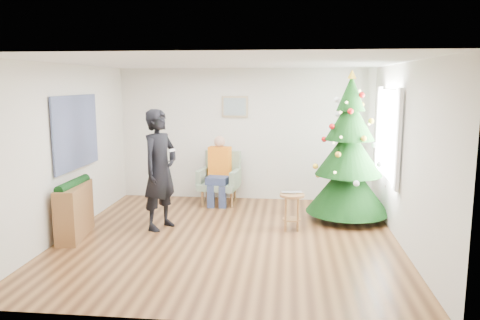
# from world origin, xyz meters

# --- Properties ---
(floor) EXTENTS (5.00, 5.00, 0.00)m
(floor) POSITION_xyz_m (0.00, 0.00, 0.00)
(floor) COLOR brown
(floor) RESTS_ON ground
(ceiling) EXTENTS (5.00, 5.00, 0.00)m
(ceiling) POSITION_xyz_m (0.00, 0.00, 2.60)
(ceiling) COLOR white
(ceiling) RESTS_ON wall_back
(wall_back) EXTENTS (5.00, 0.00, 5.00)m
(wall_back) POSITION_xyz_m (0.00, 2.50, 1.30)
(wall_back) COLOR silver
(wall_back) RESTS_ON floor
(wall_front) EXTENTS (5.00, 0.00, 5.00)m
(wall_front) POSITION_xyz_m (0.00, -2.50, 1.30)
(wall_front) COLOR silver
(wall_front) RESTS_ON floor
(wall_left) EXTENTS (0.00, 5.00, 5.00)m
(wall_left) POSITION_xyz_m (-2.50, 0.00, 1.30)
(wall_left) COLOR silver
(wall_left) RESTS_ON floor
(wall_right) EXTENTS (0.00, 5.00, 5.00)m
(wall_right) POSITION_xyz_m (2.50, 0.00, 1.30)
(wall_right) COLOR silver
(wall_right) RESTS_ON floor
(window_panel) EXTENTS (0.04, 1.30, 1.40)m
(window_panel) POSITION_xyz_m (2.47, 1.00, 1.50)
(window_panel) COLOR white
(window_panel) RESTS_ON wall_right
(curtains) EXTENTS (0.05, 1.75, 1.50)m
(curtains) POSITION_xyz_m (2.44, 1.00, 1.50)
(curtains) COLOR white
(curtains) RESTS_ON wall_right
(christmas_tree) EXTENTS (1.40, 1.40, 2.53)m
(christmas_tree) POSITION_xyz_m (1.88, 1.21, 1.14)
(christmas_tree) COLOR #3F2816
(christmas_tree) RESTS_ON floor
(stool) EXTENTS (0.39, 0.39, 0.59)m
(stool) POSITION_xyz_m (0.94, 0.52, 0.30)
(stool) COLOR brown
(stool) RESTS_ON floor
(laptop) EXTENTS (0.35, 0.25, 0.03)m
(laptop) POSITION_xyz_m (0.94, 0.52, 0.60)
(laptop) COLOR silver
(laptop) RESTS_ON stool
(armchair) EXTENTS (0.83, 0.78, 1.00)m
(armchair) POSITION_xyz_m (-0.45, 2.06, 0.37)
(armchair) COLOR gray
(armchair) RESTS_ON floor
(seated_person) EXTENTS (0.46, 0.63, 1.31)m
(seated_person) POSITION_xyz_m (-0.46, 2.01, 0.67)
(seated_person) COLOR navy
(seated_person) RESTS_ON armchair
(standing_man) EXTENTS (0.71, 0.83, 1.91)m
(standing_man) POSITION_xyz_m (-1.15, 0.40, 0.96)
(standing_man) COLOR black
(standing_man) RESTS_ON floor
(game_controller) EXTENTS (0.09, 0.13, 0.04)m
(game_controller) POSITION_xyz_m (-0.95, 0.37, 1.27)
(game_controller) COLOR white
(game_controller) RESTS_ON standing_man
(console) EXTENTS (0.44, 1.03, 0.80)m
(console) POSITION_xyz_m (-2.33, -0.18, 0.40)
(console) COLOR brown
(console) RESTS_ON floor
(garland) EXTENTS (0.14, 0.90, 0.14)m
(garland) POSITION_xyz_m (-2.33, -0.18, 0.82)
(garland) COLOR black
(garland) RESTS_ON console
(tapestry) EXTENTS (0.03, 1.50, 1.15)m
(tapestry) POSITION_xyz_m (-2.46, 0.30, 1.55)
(tapestry) COLOR black
(tapestry) RESTS_ON wall_left
(framed_picture) EXTENTS (0.52, 0.05, 0.42)m
(framed_picture) POSITION_xyz_m (-0.20, 2.46, 1.85)
(framed_picture) COLOR tan
(framed_picture) RESTS_ON wall_back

